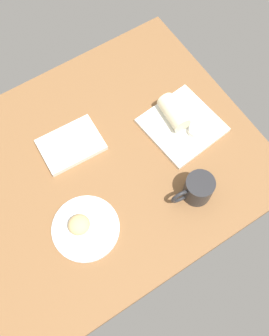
% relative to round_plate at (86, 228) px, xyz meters
% --- Properties ---
extents(dining_table, '(1.10, 0.90, 0.04)m').
position_rel_round_plate_xyz_m(dining_table, '(-0.16, -0.18, -0.03)').
color(dining_table, brown).
rests_on(dining_table, ground).
extents(round_plate, '(0.22, 0.22, 0.01)m').
position_rel_round_plate_xyz_m(round_plate, '(0.00, 0.00, 0.00)').
color(round_plate, white).
rests_on(round_plate, dining_table).
extents(scone_pastry, '(0.08, 0.08, 0.05)m').
position_rel_round_plate_xyz_m(scone_pastry, '(0.01, -0.01, 0.03)').
color(scone_pastry, tan).
rests_on(scone_pastry, round_plate).
extents(square_plate, '(0.27, 0.27, 0.02)m').
position_rel_round_plate_xyz_m(square_plate, '(-0.48, -0.14, 0.00)').
color(square_plate, white).
rests_on(square_plate, dining_table).
extents(sauce_cup, '(0.05, 0.05, 0.03)m').
position_rel_round_plate_xyz_m(sauce_cup, '(-0.50, -0.09, 0.02)').
color(sauce_cup, silver).
rests_on(sauce_cup, square_plate).
extents(breakfast_wrap, '(0.08, 0.13, 0.06)m').
position_rel_round_plate_xyz_m(breakfast_wrap, '(-0.47, -0.18, 0.04)').
color(breakfast_wrap, beige).
rests_on(breakfast_wrap, square_plate).
extents(book_stack, '(0.22, 0.16, 0.02)m').
position_rel_round_plate_xyz_m(book_stack, '(-0.11, -0.29, 0.00)').
color(book_stack, silver).
rests_on(book_stack, dining_table).
extents(coffee_mug, '(0.15, 0.09, 0.10)m').
position_rel_round_plate_xyz_m(coffee_mug, '(-0.37, 0.10, 0.04)').
color(coffee_mug, '#262628').
rests_on(coffee_mug, dining_table).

